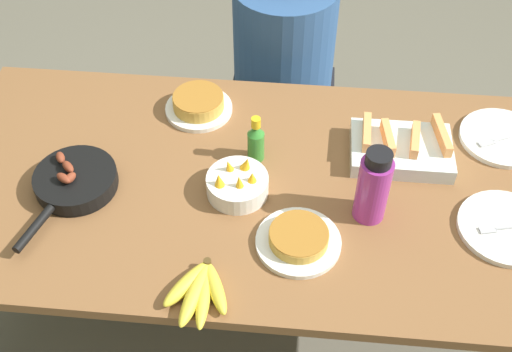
# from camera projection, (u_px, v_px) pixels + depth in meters

# --- Properties ---
(ground_plane) EXTENTS (14.00, 14.00, 0.00)m
(ground_plane) POSITION_uv_depth(u_px,v_px,m) (256.00, 310.00, 2.36)
(ground_plane) COLOR #666051
(dining_table) EXTENTS (1.84, 0.91, 0.70)m
(dining_table) POSITION_uv_depth(u_px,v_px,m) (256.00, 201.00, 1.90)
(dining_table) COLOR brown
(dining_table) RESTS_ON ground_plane
(banana_bunch) EXTENTS (0.18, 0.21, 0.04)m
(banana_bunch) POSITION_uv_depth(u_px,v_px,m) (199.00, 289.00, 1.58)
(banana_bunch) COLOR yellow
(banana_bunch) RESTS_ON dining_table
(melon_tray) EXTENTS (0.30, 0.21, 0.09)m
(melon_tray) POSITION_uv_depth(u_px,v_px,m) (401.00, 148.00, 1.90)
(melon_tray) COLOR silver
(melon_tray) RESTS_ON dining_table
(skillet) EXTENTS (0.23, 0.38, 0.08)m
(skillet) POSITION_uv_depth(u_px,v_px,m) (75.00, 181.00, 1.81)
(skillet) COLOR black
(skillet) RESTS_ON dining_table
(frittata_plate_center) EXTENTS (0.21, 0.21, 0.06)m
(frittata_plate_center) POSITION_uv_depth(u_px,v_px,m) (199.00, 104.00, 2.04)
(frittata_plate_center) COLOR silver
(frittata_plate_center) RESTS_ON dining_table
(frittata_plate_side) EXTENTS (0.23, 0.23, 0.05)m
(frittata_plate_side) POSITION_uv_depth(u_px,v_px,m) (298.00, 239.00, 1.68)
(frittata_plate_side) COLOR silver
(frittata_plate_side) RESTS_ON dining_table
(empty_plate_near_front) EXTENTS (0.26, 0.26, 0.02)m
(empty_plate_near_front) POSITION_uv_depth(u_px,v_px,m) (506.00, 228.00, 1.72)
(empty_plate_near_front) COLOR silver
(empty_plate_near_front) RESTS_ON dining_table
(empty_plate_far_left) EXTENTS (0.26, 0.26, 0.02)m
(empty_plate_far_left) POSITION_uv_depth(u_px,v_px,m) (502.00, 138.00, 1.96)
(empty_plate_far_left) COLOR silver
(empty_plate_far_left) RESTS_ON dining_table
(fruit_bowl_mango) EXTENTS (0.18, 0.18, 0.10)m
(fruit_bowl_mango) POSITION_uv_depth(u_px,v_px,m) (237.00, 184.00, 1.80)
(fruit_bowl_mango) COLOR silver
(fruit_bowl_mango) RESTS_ON dining_table
(water_bottle) EXTENTS (0.09, 0.09, 0.24)m
(water_bottle) POSITION_uv_depth(u_px,v_px,m) (373.00, 187.00, 1.69)
(water_bottle) COLOR #992D89
(water_bottle) RESTS_ON dining_table
(hot_sauce_bottle) EXTENTS (0.05, 0.05, 0.16)m
(hot_sauce_bottle) POSITION_uv_depth(u_px,v_px,m) (256.00, 141.00, 1.86)
(hot_sauce_bottle) COLOR #337F2D
(hot_sauce_bottle) RESTS_ON dining_table
(person_figure) EXTENTS (0.42, 0.42, 1.15)m
(person_figure) POSITION_uv_depth(u_px,v_px,m) (283.00, 85.00, 2.52)
(person_figure) COLOR black
(person_figure) RESTS_ON ground_plane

